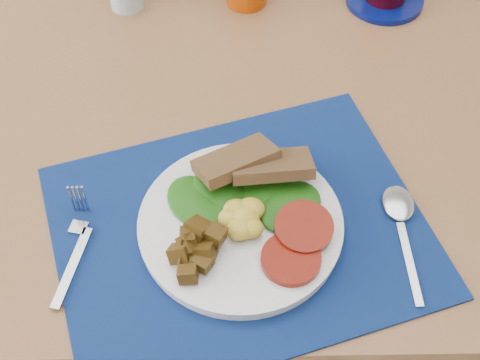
{
  "coord_description": "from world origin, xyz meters",
  "views": [
    {
      "loc": [
        -0.1,
        -0.55,
        1.46
      ],
      "look_at": [
        -0.09,
        -0.04,
        0.8
      ],
      "focal_mm": 50.0,
      "sensor_mm": 36.0,
      "label": 1
    }
  ],
  "objects": [
    {
      "name": "fork",
      "position": [
        -0.29,
        -0.1,
        0.76
      ],
      "size": [
        0.04,
        0.16,
        0.0
      ],
      "rotation": [
        0.0,
        0.0,
        -0.22
      ],
      "color": "#B2B5BA",
      "rests_on": "placemat"
    },
    {
      "name": "placemat",
      "position": [
        -0.09,
        -0.08,
        0.75
      ],
      "size": [
        0.55,
        0.48,
        0.0
      ],
      "primitive_type": "cube",
      "rotation": [
        0.0,
        0.0,
        0.31
      ],
      "color": "black",
      "rests_on": "table"
    },
    {
      "name": "spoon",
      "position": [
        0.12,
        -0.08,
        0.76
      ],
      "size": [
        0.04,
        0.18,
        0.01
      ],
      "rotation": [
        0.0,
        0.0,
        0.03
      ],
      "color": "#B2B5BA",
      "rests_on": "placemat"
    },
    {
      "name": "table",
      "position": [
        0.0,
        0.2,
        0.67
      ],
      "size": [
        1.4,
        0.9,
        0.75
      ],
      "color": "brown",
      "rests_on": "ground"
    },
    {
      "name": "breakfast_plate",
      "position": [
        -0.09,
        -0.09,
        0.77
      ],
      "size": [
        0.25,
        0.25,
        0.06
      ],
      "rotation": [
        0.0,
        0.0,
        0.34
      ],
      "color": "silver",
      "rests_on": "placemat"
    }
  ]
}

